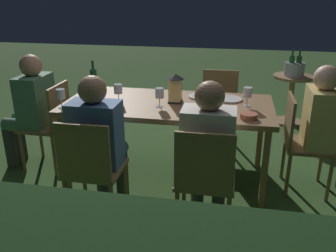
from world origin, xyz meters
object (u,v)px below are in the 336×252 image
(green_bottle_on_table, at_px, (94,78))
(wine_glass_d, at_px, (61,95))
(wine_glass_b, at_px, (118,90))
(bowl_salad, at_px, (249,116))
(person_in_blue, at_px, (99,138))
(plate_c, at_px, (199,96))
(plate_a, at_px, (205,106))
(plate_b, at_px, (229,99))
(chair_side_left_a, at_px, (219,106))
(person_in_green, at_px, (30,106))
(wine_glass_a, at_px, (248,93))
(chair_side_right_b, at_px, (91,167))
(person_in_cream, at_px, (208,147))
(person_in_mustard, at_px, (327,125))
(chair_side_right_a, at_px, (205,178))
(dining_table, at_px, (168,109))
(wine_glass_c, at_px, (160,94))
(bowl_olives, at_px, (89,95))
(chair_head_near, at_px, (301,140))
(lantern_centerpiece, at_px, (175,86))
(chair_head_far, at_px, (51,122))
(side_table, at_px, (291,92))
(ice_bucket, at_px, (294,68))

(green_bottle_on_table, height_order, wine_glass_d, green_bottle_on_table)
(wine_glass_b, distance_m, bowl_salad, 1.18)
(person_in_blue, distance_m, plate_c, 1.12)
(plate_a, bearing_deg, green_bottle_on_table, -18.67)
(plate_c, bearing_deg, plate_b, 172.56)
(chair_side_left_a, xyz_separation_m, person_in_green, (1.81, 0.84, 0.15))
(wine_glass_a, bearing_deg, person_in_blue, 31.20)
(chair_side_right_b, bearing_deg, wine_glass_d, -48.57)
(chair_side_left_a, xyz_separation_m, plate_b, (-0.12, 0.64, 0.28))
(person_in_cream, relative_size, person_in_mustard, 1.00)
(chair_side_right_a, xyz_separation_m, plate_c, (0.16, -1.07, 0.28))
(dining_table, height_order, plate_b, plate_b)
(wine_glass_b, distance_m, wine_glass_c, 0.40)
(person_in_cream, height_order, wine_glass_c, person_in_cream)
(plate_a, xyz_separation_m, bowl_olives, (1.12, -0.09, 0.01))
(chair_side_right_a, bearing_deg, chair_head_near, -132.50)
(lantern_centerpiece, bearing_deg, chair_head_near, 178.29)
(wine_glass_a, bearing_deg, chair_head_far, 1.24)
(green_bottle_on_table, bearing_deg, plate_c, 174.04)
(lantern_centerpiece, relative_size, plate_a, 1.21)
(chair_side_right_b, bearing_deg, plate_b, -132.98)
(person_in_cream, xyz_separation_m, green_bottle_on_table, (1.27, -0.99, 0.23))
(person_in_mustard, xyz_separation_m, lantern_centerpiece, (1.32, -0.03, 0.26))
(person_in_mustard, xyz_separation_m, wine_glass_c, (1.44, 0.13, 0.23))
(green_bottle_on_table, xyz_separation_m, bowl_olives, (-0.07, 0.32, -0.09))
(chair_side_right_b, bearing_deg, person_in_mustard, -155.19)
(chair_head_far, xyz_separation_m, bowl_olives, (-0.41, -0.03, 0.29))
(person_in_blue, xyz_separation_m, wine_glass_b, (0.02, -0.57, 0.23))
(dining_table, relative_size, wine_glass_d, 11.14)
(dining_table, xyz_separation_m, chair_side_right_b, (0.42, 0.84, -0.21))
(plate_b, height_order, side_table, plate_b)
(plate_a, xyz_separation_m, plate_b, (-0.20, -0.25, 0.00))
(chair_side_left_a, height_order, wine_glass_b, wine_glass_b)
(chair_head_far, relative_size, person_in_mustard, 0.76)
(chair_side_right_b, xyz_separation_m, person_in_blue, (-0.00, -0.20, 0.15))
(person_in_cream, height_order, chair_head_near, person_in_cream)
(chair_head_far, bearing_deg, person_in_cream, 158.35)
(chair_side_right_a, distance_m, wine_glass_c, 0.94)
(chair_side_left_a, xyz_separation_m, plate_c, (0.16, 0.60, 0.28))
(person_in_mustard, height_order, ice_bucket, person_in_mustard)
(chair_head_near, xyz_separation_m, side_table, (-0.15, -1.80, -0.05))
(chair_side_right_a, bearing_deg, plate_b, -96.45)
(wine_glass_a, distance_m, wine_glass_c, 0.77)
(person_in_cream, distance_m, plate_a, 0.61)
(plate_b, relative_size, ice_bucket, 0.71)
(chair_side_right_a, relative_size, lantern_centerpiece, 3.28)
(green_bottle_on_table, bearing_deg, person_in_mustard, 171.06)
(person_in_cream, bearing_deg, lantern_centerpiece, -61.76)
(plate_a, xyz_separation_m, ice_bucket, (-0.99, -1.85, -0.01))
(wine_glass_b, distance_m, plate_c, 0.78)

